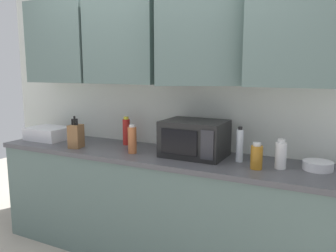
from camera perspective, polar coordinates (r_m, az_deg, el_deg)
The scene contains 11 objects.
wall_back_with_cabinets at distance 2.90m, azimuth -0.35°, elevation 9.69°, with size 3.71×0.60×2.60m.
counter_run at distance 2.93m, azimuth -2.42°, elevation -13.02°, with size 2.84×0.63×0.90m.
microwave at distance 2.65m, azimuth 4.47°, elevation -2.09°, with size 0.48×0.37×0.28m.
dish_rack at distance 3.49m, azimuth -19.39°, elevation -1.16°, with size 0.38×0.30×0.12m, color silver.
knife_block at distance 3.04m, azimuth -15.20°, elevation -1.62°, with size 0.12×0.14×0.28m.
bottle_white_jar at distance 2.44m, azimuth 18.41°, elevation -4.61°, with size 0.08×0.08×0.21m.
bottle_amber_vinegar at distance 2.39m, azimuth 14.65°, elevation -5.00°, with size 0.08×0.08×0.18m.
bottle_red_sauce at distance 3.07m, azimuth -7.01°, elevation -0.90°, with size 0.06×0.06×0.25m.
bottle_clear_tall at distance 2.53m, azimuth 11.94°, elevation -3.18°, with size 0.05×0.05×0.26m.
bottle_spice_jar at distance 2.75m, azimuth -6.02°, elevation -2.29°, with size 0.07×0.07×0.23m.
bowl_ceramic_small at distance 2.51m, azimuth 23.85°, elevation -6.09°, with size 0.20×0.20×0.06m, color silver.
Camera 1 is at (1.34, -2.65, 1.56)m, focal length 36.31 mm.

